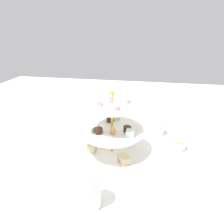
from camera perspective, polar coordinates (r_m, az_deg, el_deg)
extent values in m
plane|color=white|center=(0.85, 0.00, -11.50)|extent=(2.40, 2.40, 0.00)
cylinder|color=white|center=(0.85, 0.00, -11.22)|extent=(0.31, 0.31, 0.01)
cylinder|color=white|center=(0.80, 0.00, -5.06)|extent=(0.25, 0.25, 0.01)
cylinder|color=white|center=(0.75, 0.00, 1.89)|extent=(0.20, 0.20, 0.01)
cylinder|color=gold|center=(0.79, 0.00, -3.67)|extent=(0.01, 0.01, 0.26)
sphere|color=gold|center=(0.74, 0.00, 5.39)|extent=(0.02, 0.02, 0.02)
cube|color=#CCB78E|center=(0.84, -6.17, -10.07)|extent=(0.05, 0.04, 0.03)
cube|color=#CCB78E|center=(0.78, 3.44, -13.17)|extent=(0.05, 0.06, 0.03)
cube|color=#CCB78E|center=(0.91, 2.79, -7.39)|extent=(0.04, 0.05, 0.03)
cylinder|color=#E5C660|center=(0.87, -2.20, -9.30)|extent=(0.04, 0.04, 0.01)
cylinder|color=#381E14|center=(0.76, -3.83, -5.34)|extent=(0.03, 0.03, 0.02)
cylinder|color=#381E14|center=(0.77, 4.34, -4.87)|extent=(0.03, 0.03, 0.02)
cylinder|color=#381E14|center=(0.85, -0.52, -2.10)|extent=(0.03, 0.03, 0.02)
cube|color=silver|center=(0.77, -6.26, -4.93)|extent=(0.04, 0.04, 0.02)
cube|color=silver|center=(0.74, 5.20, -6.00)|extent=(0.03, 0.03, 0.02)
cube|color=silver|center=(0.87, 1.10, -1.36)|extent=(0.04, 0.04, 0.02)
sphere|color=gold|center=(0.75, 0.19, -5.37)|extent=(0.02, 0.02, 0.02)
cylinder|color=#F2B7C1|center=(0.76, 4.01, 3.16)|extent=(0.03, 0.03, 0.02)
cylinder|color=#F2B7C1|center=(0.80, -0.76, 4.21)|extent=(0.03, 0.03, 0.02)
cylinder|color=#F2B7C1|center=(0.74, -4.12, 2.60)|extent=(0.03, 0.03, 0.02)
cylinder|color=#F2B7C1|center=(0.70, 0.86, 1.38)|extent=(0.03, 0.03, 0.02)
cylinder|color=white|center=(0.74, -1.26, 3.50)|extent=(0.04, 0.04, 0.04)
cube|color=silver|center=(0.77, 3.63, 2.91)|extent=(0.08, 0.06, 0.00)
cube|color=silver|center=(0.79, -2.81, 3.30)|extent=(0.09, 0.03, 0.00)
cylinder|color=silver|center=(0.61, -6.42, -20.75)|extent=(0.07, 0.07, 0.12)
cylinder|color=silver|center=(0.99, 12.72, -4.04)|extent=(0.06, 0.06, 0.08)
cylinder|color=white|center=(0.92, 18.23, -9.88)|extent=(0.09, 0.09, 0.01)
cylinder|color=white|center=(0.90, 18.43, -8.52)|extent=(0.06, 0.06, 0.04)
cylinder|color=gold|center=(0.90, 18.58, -7.51)|extent=(0.06, 0.06, 0.01)
cube|color=silver|center=(0.93, -20.46, -9.91)|extent=(0.03, 0.17, 0.00)
cube|color=silver|center=(0.73, 20.66, -20.02)|extent=(0.09, 0.16, 0.00)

